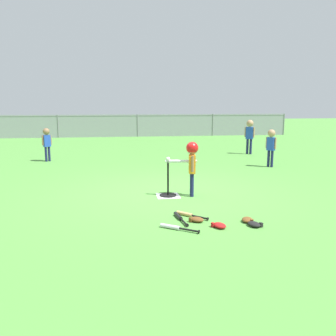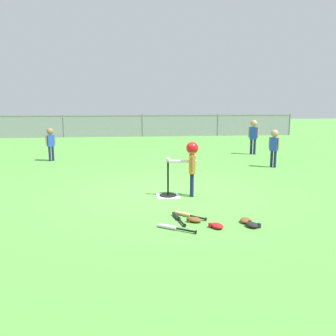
# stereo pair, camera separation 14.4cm
# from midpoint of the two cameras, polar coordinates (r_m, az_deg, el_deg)

# --- Properties ---
(ground_plane) EXTENTS (60.00, 60.00, 0.00)m
(ground_plane) POSITION_cam_midpoint_polar(r_m,az_deg,el_deg) (7.25, 0.72, -3.91)
(ground_plane) COLOR #51933D
(home_plate) EXTENTS (0.44, 0.44, 0.01)m
(home_plate) POSITION_cam_midpoint_polar(r_m,az_deg,el_deg) (7.00, 0.59, -4.40)
(home_plate) COLOR white
(home_plate) RESTS_ON ground_plane
(batting_tee) EXTENTS (0.32, 0.32, 0.69)m
(batting_tee) POSITION_cam_midpoint_polar(r_m,az_deg,el_deg) (6.98, 0.59, -3.55)
(batting_tee) COLOR black
(batting_tee) RESTS_ON ground_plane
(baseball_on_tee) EXTENTS (0.07, 0.07, 0.07)m
(baseball_on_tee) POSITION_cam_midpoint_polar(r_m,az_deg,el_deg) (6.86, 0.60, 1.45)
(baseball_on_tee) COLOR white
(baseball_on_tee) RESTS_ON batting_tee
(batter_child) EXTENTS (0.62, 0.30, 1.05)m
(batter_child) POSITION_cam_midpoint_polar(r_m,az_deg,el_deg) (6.86, 4.35, 1.62)
(batter_child) COLOR #191E4C
(batter_child) RESTS_ON ground_plane
(fielder_deep_right) EXTENTS (0.23, 0.25, 1.05)m
(fielder_deep_right) POSITION_cam_midpoint_polar(r_m,az_deg,el_deg) (10.38, 16.81, 3.78)
(fielder_deep_right) COLOR #191E4C
(fielder_deep_right) RESTS_ON ground_plane
(fielder_near_left) EXTENTS (0.30, 0.25, 1.18)m
(fielder_near_left) POSITION_cam_midpoint_polar(r_m,az_deg,el_deg) (12.78, 13.68, 5.50)
(fielder_near_left) COLOR #191E4C
(fielder_near_left) RESTS_ON ground_plane
(fielder_near_right) EXTENTS (0.26, 0.21, 1.01)m
(fielder_near_right) POSITION_cam_midpoint_polar(r_m,az_deg,el_deg) (11.57, -17.75, 4.27)
(fielder_near_right) COLOR #191E4C
(fielder_near_right) RESTS_ON ground_plane
(spare_bat_silver) EXTENTS (0.53, 0.39, 0.06)m
(spare_bat_silver) POSITION_cam_midpoint_polar(r_m,az_deg,el_deg) (5.22, 1.33, -9.37)
(spare_bat_silver) COLOR silver
(spare_bat_silver) RESTS_ON ground_plane
(spare_bat_wood) EXTENTS (0.45, 0.43, 0.06)m
(spare_bat_wood) POSITION_cam_midpoint_polar(r_m,az_deg,el_deg) (5.78, 3.61, -7.38)
(spare_bat_wood) COLOR #DBB266
(spare_bat_wood) RESTS_ON ground_plane
(spare_bat_black) EXTENTS (0.14, 0.60, 0.06)m
(spare_bat_black) POSITION_cam_midpoint_polar(r_m,az_deg,el_deg) (5.65, 2.23, -7.80)
(spare_bat_black) COLOR black
(spare_bat_black) RESTS_ON ground_plane
(glove_by_plate) EXTENTS (0.23, 0.26, 0.07)m
(glove_by_plate) POSITION_cam_midpoint_polar(r_m,az_deg,el_deg) (5.33, 8.51, -9.02)
(glove_by_plate) COLOR #B21919
(glove_by_plate) RESTS_ON ground_plane
(glove_near_bats) EXTENTS (0.23, 0.26, 0.07)m
(glove_near_bats) POSITION_cam_midpoint_polar(r_m,az_deg,el_deg) (5.64, 12.89, -8.07)
(glove_near_bats) COLOR brown
(glove_near_bats) RESTS_ON ground_plane
(glove_tossed_aside) EXTENTS (0.27, 0.27, 0.07)m
(glove_tossed_aside) POSITION_cam_midpoint_polar(r_m,az_deg,el_deg) (5.54, 4.95, -8.14)
(glove_tossed_aside) COLOR brown
(glove_tossed_aside) RESTS_ON ground_plane
(glove_outfield_drop) EXTENTS (0.23, 0.26, 0.07)m
(glove_outfield_drop) POSITION_cam_midpoint_polar(r_m,az_deg,el_deg) (5.46, 13.93, -8.72)
(glove_outfield_drop) COLOR black
(glove_outfield_drop) RESTS_ON ground_plane
(outfield_fence) EXTENTS (16.06, 0.06, 1.15)m
(outfield_fence) POSITION_cam_midpoint_polar(r_m,az_deg,el_deg) (18.87, -3.83, 6.84)
(outfield_fence) COLOR slate
(outfield_fence) RESTS_ON ground_plane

